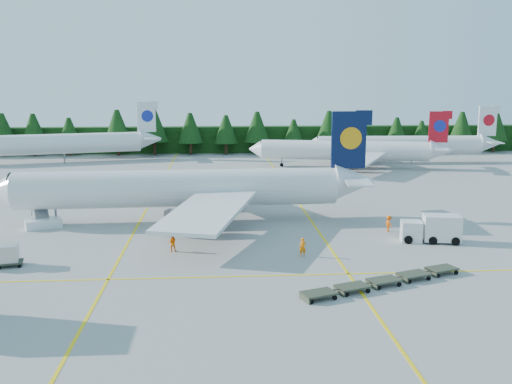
{
  "coord_description": "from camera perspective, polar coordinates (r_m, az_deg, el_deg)",
  "views": [
    {
      "loc": [
        -5.01,
        -51.28,
        15.79
      ],
      "look_at": [
        -0.47,
        13.17,
        3.5
      ],
      "focal_mm": 40.0,
      "sensor_mm": 36.0,
      "label": 1
    }
  ],
  "objects": [
    {
      "name": "ground",
      "position": [
        53.88,
        1.49,
        -6.27
      ],
      "size": [
        320.0,
        320.0,
        0.0
      ],
      "primitive_type": "plane",
      "color": "gray",
      "rests_on": "ground"
    },
    {
      "name": "dolly_train",
      "position": [
        46.89,
        12.68,
        -8.58
      ],
      "size": [
        14.26,
        7.27,
        0.14
      ],
      "rotation": [
        0.0,
        0.0,
        0.34
      ],
      "color": "#343A2A",
      "rests_on": "ground"
    },
    {
      "name": "treeline_hedge",
      "position": [
        133.98,
        -1.88,
        5.29
      ],
      "size": [
        220.0,
        4.0,
        6.0
      ],
      "primitive_type": "cube",
      "color": "black",
      "rests_on": "ground"
    },
    {
      "name": "crew_b",
      "position": [
        55.27,
        -8.38,
        -5.02
      ],
      "size": [
        0.86,
        0.68,
        1.72
      ],
      "primitive_type": "imported",
      "rotation": [
        0.0,
        0.0,
        3.18
      ],
      "color": "orange",
      "rests_on": "ground"
    },
    {
      "name": "taxi_stripe_cross",
      "position": [
        48.21,
        2.18,
        -8.35
      ],
      "size": [
        80.0,
        0.25,
        0.01
      ],
      "primitive_type": "cube",
      "color": "yellow",
      "rests_on": "ground"
    },
    {
      "name": "taxi_stripe_a",
      "position": [
        73.55,
        -10.96,
        -1.82
      ],
      "size": [
        0.25,
        120.0,
        0.01
      ],
      "primitive_type": "cube",
      "color": "yellow",
      "rests_on": "ground"
    },
    {
      "name": "crew_a",
      "position": [
        53.22,
        4.7,
        -5.54
      ],
      "size": [
        0.67,
        0.47,
        1.76
      ],
      "primitive_type": "imported",
      "rotation": [
        0.0,
        0.0,
        -0.08
      ],
      "color": "orange",
      "rests_on": "ground"
    },
    {
      "name": "airliner_far_right",
      "position": [
        119.28,
        13.59,
        4.59
      ],
      "size": [
        39.09,
        4.94,
        11.37
      ],
      "rotation": [
        0.0,
        0.0,
        -0.03
      ],
      "color": "silver",
      "rests_on": "ground"
    },
    {
      "name": "airliner_far_left",
      "position": [
        123.8,
        -20.17,
        4.54
      ],
      "size": [
        40.67,
        13.23,
        12.04
      ],
      "rotation": [
        0.0,
        0.0,
        0.25
      ],
      "color": "silver",
      "rests_on": "ground"
    },
    {
      "name": "airliner_red",
      "position": [
        109.96,
        8.5,
        4.11
      ],
      "size": [
        36.78,
        29.95,
        10.82
      ],
      "rotation": [
        0.0,
        0.0,
        -0.21
      ],
      "color": "silver",
      "rests_on": "ground"
    },
    {
      "name": "crew_c",
      "position": [
        63.51,
        13.14,
        -3.09
      ],
      "size": [
        0.65,
        0.83,
        1.77
      ],
      "primitive_type": "imported",
      "rotation": [
        0.0,
        0.0,
        1.81
      ],
      "color": "#EA5204",
      "rests_on": "ground"
    },
    {
      "name": "airstairs",
      "position": [
        68.02,
        -20.54,
        -2.71
      ],
      "size": [
        4.57,
        5.81,
        3.42
      ],
      "rotation": [
        0.0,
        0.0,
        0.42
      ],
      "color": "silver",
      "rests_on": "ground"
    },
    {
      "name": "taxi_stripe_b",
      "position": [
        73.83,
        4.64,
        -1.61
      ],
      "size": [
        0.25,
        120.0,
        0.01
      ],
      "primitive_type": "cube",
      "color": "yellow",
      "rests_on": "ground"
    },
    {
      "name": "service_truck",
      "position": [
        60.4,
        17.08,
        -3.52
      ],
      "size": [
        6.06,
        3.11,
        2.79
      ],
      "rotation": [
        0.0,
        0.0,
        -0.18
      ],
      "color": "white",
      "rests_on": "ground"
    },
    {
      "name": "airliner_navy",
      "position": [
        66.6,
        -8.39,
        0.29
      ],
      "size": [
        43.53,
        35.8,
        12.65
      ],
      "rotation": [
        0.0,
        0.0,
        0.03
      ],
      "color": "silver",
      "rests_on": "ground"
    }
  ]
}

